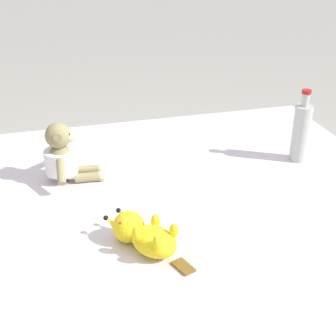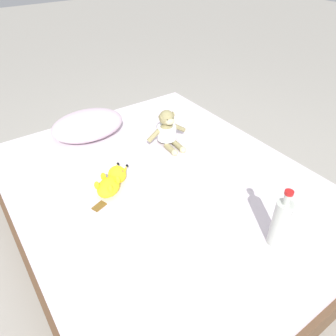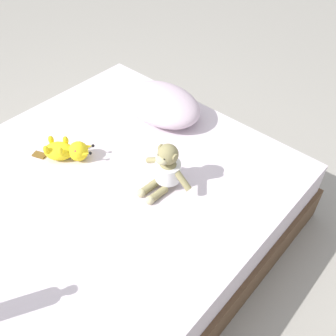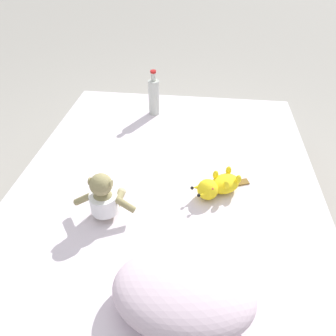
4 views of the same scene
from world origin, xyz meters
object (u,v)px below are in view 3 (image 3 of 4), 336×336
object	(u,v)px
pillow	(162,104)
plush_monkey	(166,170)
plush_yellow_creature	(67,151)
bed	(91,220)

from	to	relation	value
pillow	plush_monkey	bearing A→B (deg)	-45.78
plush_monkey	plush_yellow_creature	distance (m)	0.54
pillow	plush_yellow_creature	xyz separation A→B (m)	(-0.12, -0.58, -0.03)
plush_yellow_creature	plush_monkey	bearing A→B (deg)	21.52
pillow	plush_yellow_creature	size ratio (longest dim) A/B	1.67
plush_monkey	plush_yellow_creature	bearing A→B (deg)	-158.48
pillow	plush_yellow_creature	world-z (taller)	pillow
plush_monkey	bed	bearing A→B (deg)	-129.17
pillow	plush_monkey	distance (m)	0.54
bed	pillow	xyz separation A→B (m)	(-0.13, 0.69, 0.29)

